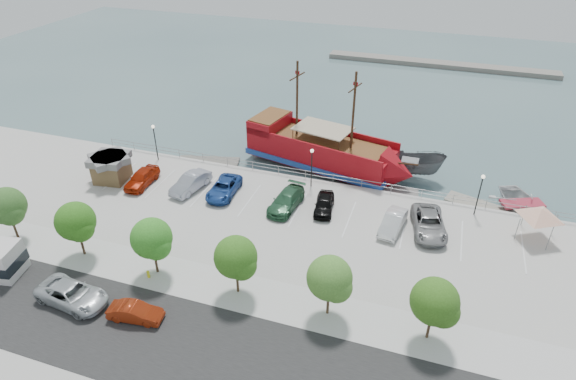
% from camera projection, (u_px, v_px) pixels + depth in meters
% --- Properties ---
extents(ground, '(160.00, 160.00, 0.00)m').
position_uv_depth(ground, '(291.00, 230.00, 44.91)').
color(ground, '#425D62').
extents(street, '(100.00, 8.00, 0.04)m').
position_uv_depth(street, '(216.00, 356.00, 31.51)').
color(street, black).
rests_on(street, land_slab).
extents(sidewalk, '(100.00, 4.00, 0.05)m').
position_uv_depth(sidewalk, '(250.00, 294.00, 36.33)').
color(sidewalk, silver).
rests_on(sidewalk, land_slab).
extents(seawall_railing, '(50.00, 0.06, 1.00)m').
position_uv_depth(seawall_railing, '(315.00, 176.00, 50.38)').
color(seawall_railing, gray).
rests_on(seawall_railing, land_slab).
extents(far_shore, '(40.00, 3.00, 0.80)m').
position_uv_depth(far_shore, '(439.00, 64.00, 86.25)').
color(far_shore, gray).
rests_on(far_shore, ground).
extents(pirate_ship, '(19.86, 9.31, 12.31)m').
position_uv_depth(pirate_ship, '(332.00, 154.00, 53.39)').
color(pirate_ship, maroon).
rests_on(pirate_ship, ground).
extents(patrol_boat, '(7.76, 3.75, 2.89)m').
position_uv_depth(patrol_boat, '(409.00, 166.00, 52.24)').
color(patrol_boat, '#4E5052').
rests_on(patrol_boat, ground).
extents(speedboat, '(6.89, 7.90, 1.37)m').
position_uv_depth(speedboat, '(521.00, 207.00, 46.90)').
color(speedboat, silver).
rests_on(speedboat, ground).
extents(dock_west, '(7.33, 3.66, 0.40)m').
position_uv_depth(dock_west, '(209.00, 162.00, 55.73)').
color(dock_west, slate).
rests_on(dock_west, ground).
extents(dock_mid, '(6.86, 2.56, 0.38)m').
position_uv_depth(dock_mid, '(385.00, 192.00, 50.24)').
color(dock_mid, slate).
rests_on(dock_mid, ground).
extents(dock_east, '(7.58, 4.15, 0.42)m').
position_uv_depth(dock_east, '(483.00, 208.00, 47.64)').
color(dock_east, gray).
rests_on(dock_east, ground).
extents(shed, '(3.89, 3.89, 2.83)m').
position_uv_depth(shed, '(111.00, 167.00, 49.94)').
color(shed, brown).
rests_on(shed, land_slab).
extents(canopy_tent, '(5.12, 5.12, 3.44)m').
position_uv_depth(canopy_tent, '(542.00, 209.00, 40.78)').
color(canopy_tent, slate).
rests_on(canopy_tent, land_slab).
extents(street_van, '(5.81, 3.13, 1.55)m').
position_uv_depth(street_van, '(72.00, 294.00, 35.26)').
color(street_van, '#AFB5B8').
rests_on(street_van, street).
extents(street_sedan, '(4.07, 1.89, 1.29)m').
position_uv_depth(street_sedan, '(135.00, 312.00, 33.93)').
color(street_sedan, maroon).
rests_on(street_sedan, street).
extents(fire_hydrant, '(0.24, 0.24, 0.70)m').
position_uv_depth(fire_hydrant, '(148.00, 274.00, 37.72)').
color(fire_hydrant, yellow).
rests_on(fire_hydrant, sidewalk).
extents(lamp_post_left, '(0.36, 0.36, 4.28)m').
position_uv_depth(lamp_post_left, '(155.00, 136.00, 52.88)').
color(lamp_post_left, black).
rests_on(lamp_post_left, land_slab).
extents(lamp_post_mid, '(0.36, 0.36, 4.28)m').
position_uv_depth(lamp_post_mid, '(312.00, 161.00, 48.05)').
color(lamp_post_mid, black).
rests_on(lamp_post_mid, land_slab).
extents(lamp_post_right, '(0.36, 0.36, 4.28)m').
position_uv_depth(lamp_post_right, '(481.00, 188.00, 43.76)').
color(lamp_post_right, black).
rests_on(lamp_post_right, land_slab).
extents(tree_a, '(3.30, 3.20, 5.00)m').
position_uv_depth(tree_a, '(8.00, 208.00, 40.40)').
color(tree_a, '#473321').
rests_on(tree_a, sidewalk).
extents(tree_b, '(3.30, 3.20, 5.00)m').
position_uv_depth(tree_b, '(77.00, 223.00, 38.52)').
color(tree_b, '#473321').
rests_on(tree_b, sidewalk).
extents(tree_c, '(3.30, 3.20, 5.00)m').
position_uv_depth(tree_c, '(153.00, 240.00, 36.64)').
color(tree_c, '#473321').
rests_on(tree_c, sidewalk).
extents(tree_d, '(3.30, 3.20, 5.00)m').
position_uv_depth(tree_d, '(237.00, 259.00, 34.76)').
color(tree_d, '#473321').
rests_on(tree_d, sidewalk).
extents(tree_e, '(3.30, 3.20, 5.00)m').
position_uv_depth(tree_e, '(331.00, 280.00, 32.88)').
color(tree_e, '#473321').
rests_on(tree_e, sidewalk).
extents(tree_f, '(3.30, 3.20, 5.00)m').
position_uv_depth(tree_f, '(437.00, 304.00, 31.00)').
color(tree_f, '#473321').
rests_on(tree_f, sidewalk).
extents(parked_car_a, '(2.00, 4.79, 1.62)m').
position_uv_depth(parked_car_a, '(142.00, 178.00, 49.46)').
color(parked_car_a, '#A12108').
rests_on(parked_car_a, land_slab).
extents(parked_car_b, '(2.69, 5.22, 1.64)m').
position_uv_depth(parked_car_b, '(191.00, 183.00, 48.60)').
color(parked_car_b, '#A0A3B1').
rests_on(parked_car_b, land_slab).
extents(parked_car_c, '(2.68, 5.31, 1.44)m').
position_uv_depth(parked_car_c, '(224.00, 188.00, 47.93)').
color(parked_car_c, navy).
rests_on(parked_car_c, land_slab).
extents(parked_car_d, '(2.76, 5.58, 1.56)m').
position_uv_depth(parked_car_d, '(286.00, 201.00, 45.89)').
color(parked_car_d, '#2C5F3D').
rests_on(parked_car_d, land_slab).
extents(parked_car_e, '(2.30, 4.48, 1.46)m').
position_uv_depth(parked_car_e, '(324.00, 204.00, 45.50)').
color(parked_car_e, black).
rests_on(parked_car_e, land_slab).
extents(parked_car_f, '(2.25, 4.81, 1.52)m').
position_uv_depth(parked_car_f, '(393.00, 222.00, 42.91)').
color(parked_car_f, white).
rests_on(parked_car_f, land_slab).
extents(parked_car_g, '(3.85, 6.32, 1.64)m').
position_uv_depth(parked_car_g, '(429.00, 224.00, 42.66)').
color(parked_car_g, gray).
rests_on(parked_car_g, land_slab).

